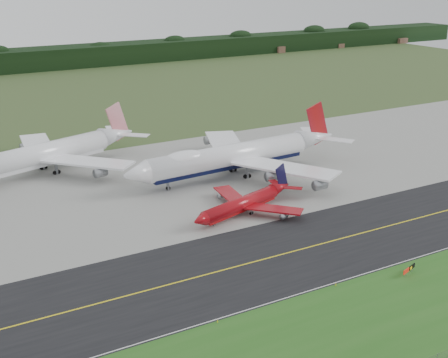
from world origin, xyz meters
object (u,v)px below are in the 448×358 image
jet_ba_747 (236,155)px  taxiway_sign (409,269)px  jet_red_737 (246,203)px  jet_star_tail (48,154)px

jet_ba_747 → taxiway_sign: jet_ba_747 is taller
jet_ba_747 → jet_red_737: 28.98m
jet_red_737 → taxiway_sign: bearing=-76.1°
taxiway_sign → jet_star_tail: bearing=113.9°
jet_red_737 → taxiway_sign: size_ratio=7.51×
jet_ba_747 → jet_red_737: jet_ba_747 is taller
jet_ba_747 → jet_red_737: bearing=-116.0°
jet_ba_747 → taxiway_sign: bearing=-91.4°
jet_red_737 → taxiway_sign: (10.93, -44.18, -1.50)m
jet_star_tail → taxiway_sign: size_ratio=13.78×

